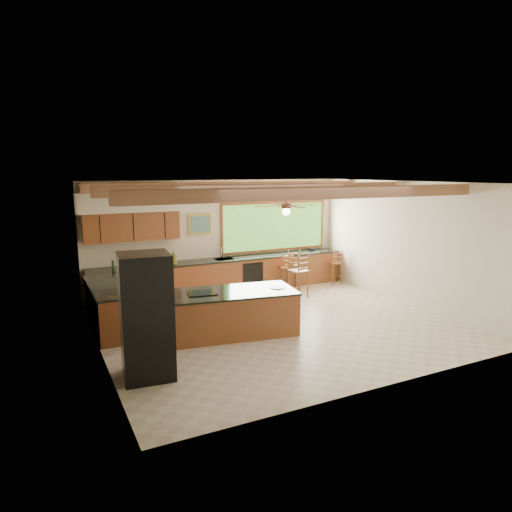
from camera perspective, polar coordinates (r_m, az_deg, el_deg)
name	(u,v)px	position (r m, az deg, el deg)	size (l,w,h in m)	color
ground	(276,324)	(9.90, 2.57, -8.49)	(7.20, 7.20, 0.00)	beige
room_shell	(256,219)	(9.91, -0.01, 4.68)	(7.27, 6.54, 3.02)	beige
counter_run	(200,282)	(11.66, -6.97, -3.23)	(7.12, 3.10, 1.27)	brown
island	(232,312)	(9.24, -2.96, -7.02)	(2.67, 1.56, 0.89)	brown
refrigerator	(146,316)	(7.38, -13.56, -7.33)	(0.85, 0.83, 2.00)	black
bar_stool_a	(287,268)	(12.52, 3.88, -1.47)	(0.42, 0.42, 1.05)	brown
bar_stool_b	(293,266)	(12.61, 4.68, -1.22)	(0.48, 0.48, 1.12)	brown
bar_stool_c	(300,272)	(11.74, 5.55, -1.98)	(0.46, 0.46, 1.16)	brown
bar_stool_d	(336,263)	(13.43, 10.01, -0.92)	(0.40, 0.40, 1.00)	brown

